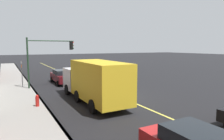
# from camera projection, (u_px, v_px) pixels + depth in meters

# --- Properties ---
(ground) EXTENTS (200.00, 200.00, 0.00)m
(ground) POSITION_uv_depth(u_px,v_px,m) (115.00, 95.00, 17.62)
(ground) COLOR black
(sidewalk_slab) EXTENTS (80.00, 3.00, 0.15)m
(sidewalk_slab) POSITION_uv_depth(u_px,v_px,m) (22.00, 106.00, 14.12)
(sidewalk_slab) COLOR gray
(sidewalk_slab) RESTS_ON ground
(curb_edge) EXTENTS (80.00, 0.16, 0.15)m
(curb_edge) POSITION_uv_depth(u_px,v_px,m) (43.00, 103.00, 14.79)
(curb_edge) COLOR slate
(curb_edge) RESTS_ON ground
(lane_stripe_center) EXTENTS (80.00, 0.16, 0.01)m
(lane_stripe_center) POSITION_uv_depth(u_px,v_px,m) (115.00, 95.00, 17.62)
(lane_stripe_center) COLOR #D8CC4C
(lane_stripe_center) RESTS_ON ground
(car_white) EXTENTS (4.51, 2.00, 1.49)m
(car_white) POSITION_uv_depth(u_px,v_px,m) (104.00, 75.00, 25.03)
(car_white) COLOR silver
(car_white) RESTS_ON ground
(car_maroon) EXTENTS (4.65, 1.90, 1.53)m
(car_maroon) POSITION_uv_depth(u_px,v_px,m) (62.00, 76.00, 23.21)
(car_maroon) COLOR #591116
(car_maroon) RESTS_ON ground
(truck_yellow) EXTENTS (8.32, 2.54, 3.12)m
(truck_yellow) POSITION_uv_depth(u_px,v_px,m) (94.00, 80.00, 15.17)
(truck_yellow) COLOR silver
(truck_yellow) RESTS_ON ground
(traffic_light_mast) EXTENTS (0.28, 4.64, 5.04)m
(traffic_light_mast) POSITION_uv_depth(u_px,v_px,m) (48.00, 53.00, 20.27)
(traffic_light_mast) COLOR #1E3823
(traffic_light_mast) RESTS_ON ground
(street_sign_post) EXTENTS (0.60, 0.08, 2.82)m
(street_sign_post) POSITION_uv_depth(u_px,v_px,m) (22.00, 72.00, 20.19)
(street_sign_post) COLOR slate
(street_sign_post) RESTS_ON ground
(fire_hydrant) EXTENTS (0.24, 0.24, 0.94)m
(fire_hydrant) POSITION_uv_depth(u_px,v_px,m) (37.00, 102.00, 13.75)
(fire_hydrant) COLOR red
(fire_hydrant) RESTS_ON ground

